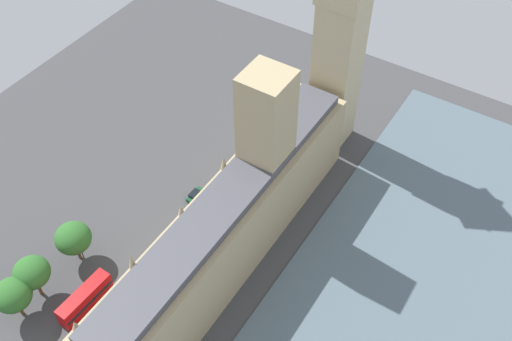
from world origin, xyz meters
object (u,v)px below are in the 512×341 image
at_px(parliament_building, 234,218).
at_px(plane_tree_by_river_gate, 73,238).
at_px(pedestrian_near_tower, 220,217).
at_px(plane_tree_far_end, 13,295).
at_px(car_blue_kerbside, 239,164).
at_px(double_decker_bus_trailing, 85,299).
at_px(clock_tower, 343,20).
at_px(car_dark_green_corner, 195,195).
at_px(plane_tree_opposite_hall, 32,273).
at_px(street_lamp_leading, 78,243).
at_px(pedestrian_midblock, 269,158).

distance_m(parliament_building, plane_tree_by_river_gate, 28.77).
relative_size(pedestrian_near_tower, plane_tree_far_end, 0.18).
bearing_deg(parliament_building, plane_tree_by_river_gate, 35.44).
height_order(car_blue_kerbside, double_decker_bus_trailing, double_decker_bus_trailing).
bearing_deg(clock_tower, car_dark_green_corner, 65.66).
bearing_deg(plane_tree_by_river_gate, double_decker_bus_trailing, 140.82).
height_order(plane_tree_opposite_hall, street_lamp_leading, plane_tree_opposite_hall).
xyz_separation_m(plane_tree_opposite_hall, street_lamp_leading, (-0.85, -9.57, -1.99)).
height_order(double_decker_bus_trailing, plane_tree_by_river_gate, plane_tree_by_river_gate).
height_order(car_dark_green_corner, plane_tree_by_river_gate, plane_tree_by_river_gate).
height_order(car_dark_green_corner, double_decker_bus_trailing, double_decker_bus_trailing).
xyz_separation_m(double_decker_bus_trailing, plane_tree_far_end, (8.58, 6.91, 3.31)).
height_order(plane_tree_by_river_gate, plane_tree_opposite_hall, plane_tree_opposite_hall).
height_order(double_decker_bus_trailing, plane_tree_opposite_hall, plane_tree_opposite_hall).
bearing_deg(street_lamp_leading, plane_tree_opposite_hall, 84.90).
relative_size(pedestrian_near_tower, plane_tree_opposite_hall, 0.16).
distance_m(plane_tree_by_river_gate, street_lamp_leading, 1.55).
bearing_deg(street_lamp_leading, car_blue_kerbside, -108.29).
bearing_deg(double_decker_bus_trailing, plane_tree_far_end, -138.83).
distance_m(car_blue_kerbside, pedestrian_near_tower, 14.45).
relative_size(plane_tree_by_river_gate, plane_tree_opposite_hall, 0.95).
height_order(parliament_building, clock_tower, clock_tower).
height_order(plane_tree_by_river_gate, street_lamp_leading, plane_tree_by_river_gate).
bearing_deg(pedestrian_midblock, double_decker_bus_trailing, -164.09).
xyz_separation_m(pedestrian_near_tower, street_lamp_leading, (16.09, 20.83, 3.90)).
height_order(plane_tree_far_end, plane_tree_opposite_hall, plane_tree_opposite_hall).
bearing_deg(parliament_building, plane_tree_far_end, 52.29).
distance_m(clock_tower, pedestrian_near_tower, 43.69).
xyz_separation_m(pedestrian_midblock, pedestrian_near_tower, (-0.37, 18.57, -0.04)).
xyz_separation_m(plane_tree_by_river_gate, plane_tree_opposite_hall, (0.35, 9.21, 0.57)).
xyz_separation_m(clock_tower, double_decker_bus_trailing, (14.81, 60.40, -26.65)).
xyz_separation_m(parliament_building, plane_tree_opposite_hall, (23.58, 25.75, -3.23)).
bearing_deg(plane_tree_by_river_gate, street_lamp_leading, -144.25).
relative_size(car_blue_kerbside, plane_tree_far_end, 0.51).
bearing_deg(pedestrian_midblock, car_dark_green_corner, -176.76).
bearing_deg(car_dark_green_corner, clock_tower, 67.16).
xyz_separation_m(parliament_building, pedestrian_near_tower, (6.63, -4.66, -9.12)).
bearing_deg(clock_tower, plane_tree_far_end, 70.84).
bearing_deg(pedestrian_near_tower, plane_tree_opposite_hall, 33.28).
relative_size(parliament_building, pedestrian_midblock, 41.12).
distance_m(clock_tower, double_decker_bus_trailing, 67.66).
distance_m(plane_tree_far_end, street_lamp_leading, 14.19).
height_order(parliament_building, plane_tree_opposite_hall, parliament_building).
bearing_deg(double_decker_bus_trailing, clock_tower, 78.56).
height_order(pedestrian_near_tower, plane_tree_opposite_hall, plane_tree_opposite_hall).
bearing_deg(car_dark_green_corner, plane_tree_opposite_hall, -105.31).
distance_m(plane_tree_far_end, plane_tree_opposite_hall, 4.59).
bearing_deg(parliament_building, street_lamp_leading, 35.44).
relative_size(clock_tower, pedestrian_near_tower, 37.12).
distance_m(clock_tower, plane_tree_opposite_hall, 70.78).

